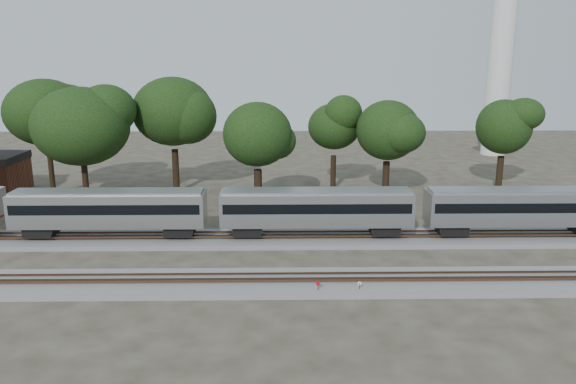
% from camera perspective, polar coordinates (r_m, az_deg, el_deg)
% --- Properties ---
extents(ground, '(160.00, 160.00, 0.00)m').
position_cam_1_polar(ground, '(45.29, -4.36, -7.46)').
color(ground, '#383328').
rests_on(ground, ground).
extents(track_far, '(160.00, 5.00, 0.73)m').
position_cam_1_polar(track_far, '(50.85, -3.98, -4.78)').
color(track_far, slate).
rests_on(track_far, ground).
extents(track_near, '(160.00, 5.00, 0.73)m').
position_cam_1_polar(track_near, '(41.52, -4.69, -9.21)').
color(track_near, slate).
rests_on(track_near, ground).
extents(train, '(125.44, 3.05, 4.50)m').
position_cam_1_polar(train, '(54.48, 22.75, -1.35)').
color(train, '#B1B3B8').
rests_on(train, ground).
extents(switch_stand_red, '(0.33, 0.14, 1.06)m').
position_cam_1_polar(switch_stand_red, '(39.71, 3.06, -9.55)').
color(switch_stand_red, '#512D19').
rests_on(switch_stand_red, ground).
extents(switch_stand_white, '(0.30, 0.06, 0.94)m').
position_cam_1_polar(switch_stand_white, '(40.20, 7.27, -9.46)').
color(switch_stand_white, '#512D19').
rests_on(switch_stand_white, ground).
extents(switch_lever, '(0.51, 0.32, 0.30)m').
position_cam_1_polar(switch_lever, '(39.90, 1.98, -10.25)').
color(switch_lever, '#512D19').
rests_on(switch_lever, ground).
extents(tree_1, '(10.07, 10.07, 14.20)m').
position_cam_1_polar(tree_1, '(70.65, -23.43, 7.43)').
color(tree_1, black).
rests_on(tree_1, ground).
extents(tree_2, '(8.94, 8.94, 12.60)m').
position_cam_1_polar(tree_2, '(65.05, -20.32, 6.26)').
color(tree_2, black).
rests_on(tree_2, ground).
extents(tree_3, '(9.99, 9.99, 14.08)m').
position_cam_1_polar(tree_3, '(68.04, -11.61, 8.01)').
color(tree_3, black).
rests_on(tree_3, ground).
extents(tree_4, '(8.33, 8.33, 11.75)m').
position_cam_1_polar(tree_4, '(59.31, -3.13, 5.85)').
color(tree_4, black).
rests_on(tree_4, ground).
extents(tree_5, '(7.95, 7.95, 11.21)m').
position_cam_1_polar(tree_5, '(68.99, 4.70, 6.64)').
color(tree_5, black).
rests_on(tree_5, ground).
extents(tree_6, '(8.07, 8.07, 11.37)m').
position_cam_1_polar(tree_6, '(65.46, 10.11, 6.18)').
color(tree_6, black).
rests_on(tree_6, ground).
extents(tree_7, '(7.97, 7.97, 11.23)m').
position_cam_1_polar(tree_7, '(73.13, 21.07, 6.18)').
color(tree_7, black).
rests_on(tree_7, ground).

